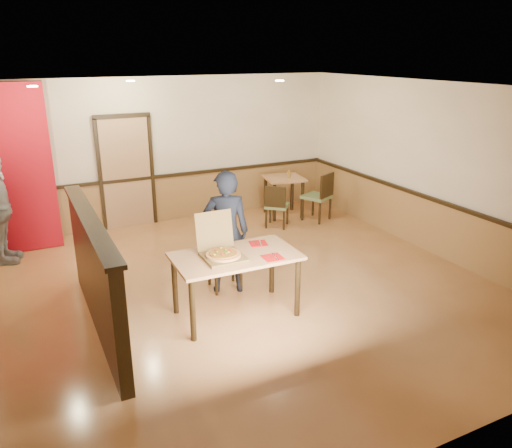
{
  "coord_description": "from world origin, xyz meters",
  "views": [
    {
      "loc": [
        -2.66,
        -5.89,
        3.24
      ],
      "look_at": [
        0.23,
        0.0,
        0.95
      ],
      "focal_mm": 35.0,
      "sensor_mm": 36.0,
      "label": 1
    }
  ],
  "objects_px": {
    "main_table": "(236,263)",
    "side_table": "(284,186)",
    "diner_chair": "(223,255)",
    "pizza_box": "(222,252)",
    "condiment": "(289,174)",
    "side_chair_right": "(320,195)",
    "diner": "(226,232)",
    "side_chair_left": "(276,204)"
  },
  "relations": [
    {
      "from": "diner_chair",
      "to": "pizza_box",
      "type": "height_order",
      "value": "pizza_box"
    },
    {
      "from": "diner_chair",
      "to": "side_table",
      "type": "bearing_deg",
      "value": 51.31
    },
    {
      "from": "main_table",
      "to": "side_table",
      "type": "bearing_deg",
      "value": 53.72
    },
    {
      "from": "side_chair_left",
      "to": "diner",
      "type": "distance_m",
      "value": 2.83
    },
    {
      "from": "main_table",
      "to": "condiment",
      "type": "distance_m",
      "value": 4.2
    },
    {
      "from": "main_table",
      "to": "diner",
      "type": "distance_m",
      "value": 0.72
    },
    {
      "from": "diner",
      "to": "side_chair_left",
      "type": "bearing_deg",
      "value": -113.4
    },
    {
      "from": "condiment",
      "to": "side_chair_right",
      "type": "bearing_deg",
      "value": -52.84
    },
    {
      "from": "diner_chair",
      "to": "main_table",
      "type": "bearing_deg",
      "value": -96.75
    },
    {
      "from": "condiment",
      "to": "diner",
      "type": "bearing_deg",
      "value": -133.8
    },
    {
      "from": "diner",
      "to": "pizza_box",
      "type": "height_order",
      "value": "diner"
    },
    {
      "from": "main_table",
      "to": "side_table",
      "type": "distance_m",
      "value": 4.21
    },
    {
      "from": "side_table",
      "to": "pizza_box",
      "type": "relative_size",
      "value": 1.51
    },
    {
      "from": "diner_chair",
      "to": "side_chair_left",
      "type": "height_order",
      "value": "diner_chair"
    },
    {
      "from": "main_table",
      "to": "diner",
      "type": "xyz_separation_m",
      "value": [
        0.16,
        0.69,
        0.15
      ]
    },
    {
      "from": "side_chair_left",
      "to": "pizza_box",
      "type": "bearing_deg",
      "value": 91.25
    },
    {
      "from": "main_table",
      "to": "condiment",
      "type": "height_order",
      "value": "condiment"
    },
    {
      "from": "main_table",
      "to": "pizza_box",
      "type": "distance_m",
      "value": 0.25
    },
    {
      "from": "side_chair_left",
      "to": "diner_chair",
      "type": "bearing_deg",
      "value": 85.89
    },
    {
      "from": "main_table",
      "to": "pizza_box",
      "type": "height_order",
      "value": "pizza_box"
    },
    {
      "from": "side_chair_left",
      "to": "side_chair_right",
      "type": "xyz_separation_m",
      "value": [
        0.97,
        -0.02,
        0.08
      ]
    },
    {
      "from": "main_table",
      "to": "condiment",
      "type": "xyz_separation_m",
      "value": [
        2.63,
        3.26,
        0.16
      ]
    },
    {
      "from": "side_table",
      "to": "condiment",
      "type": "relative_size",
      "value": 6.07
    },
    {
      "from": "side_chair_left",
      "to": "diner",
      "type": "bearing_deg",
      "value": 87.88
    },
    {
      "from": "diner_chair",
      "to": "diner",
      "type": "bearing_deg",
      "value": -87.96
    },
    {
      "from": "side_chair_right",
      "to": "side_table",
      "type": "relative_size",
      "value": 1.13
    },
    {
      "from": "side_chair_right",
      "to": "diner",
      "type": "distance_m",
      "value": 3.54
    },
    {
      "from": "main_table",
      "to": "diner_chair",
      "type": "relative_size",
      "value": 1.78
    },
    {
      "from": "side_chair_right",
      "to": "diner",
      "type": "relative_size",
      "value": 0.56
    },
    {
      "from": "main_table",
      "to": "pizza_box",
      "type": "xyz_separation_m",
      "value": [
        -0.18,
        0.01,
        0.18
      ]
    },
    {
      "from": "side_chair_left",
      "to": "side_chair_right",
      "type": "relative_size",
      "value": 0.86
    },
    {
      "from": "main_table",
      "to": "side_chair_left",
      "type": "relative_size",
      "value": 1.87
    },
    {
      "from": "main_table",
      "to": "diner_chair",
      "type": "xyz_separation_m",
      "value": [
        0.17,
        0.83,
        -0.24
      ]
    },
    {
      "from": "pizza_box",
      "to": "diner_chair",
      "type": "bearing_deg",
      "value": 67.36
    },
    {
      "from": "diner_chair",
      "to": "side_table",
      "type": "distance_m",
      "value": 3.47
    },
    {
      "from": "main_table",
      "to": "side_chair_left",
      "type": "height_order",
      "value": "side_chair_left"
    },
    {
      "from": "main_table",
      "to": "diner",
      "type": "relative_size",
      "value": 0.9
    },
    {
      "from": "side_table",
      "to": "main_table",
      "type": "bearing_deg",
      "value": -127.48
    },
    {
      "from": "side_chair_left",
      "to": "side_table",
      "type": "bearing_deg",
      "value": -88.71
    },
    {
      "from": "side_chair_right",
      "to": "diner_chair",
      "type": "bearing_deg",
      "value": 7.43
    },
    {
      "from": "diner_chair",
      "to": "diner",
      "type": "xyz_separation_m",
      "value": [
        -0.01,
        -0.15,
        0.39
      ]
    },
    {
      "from": "main_table",
      "to": "side_table",
      "type": "xyz_separation_m",
      "value": [
        2.56,
        3.34,
        -0.09
      ]
    }
  ]
}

